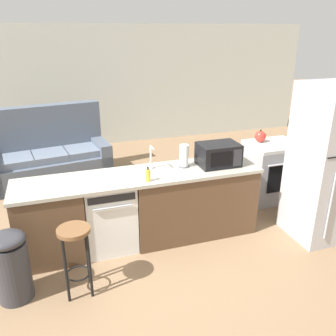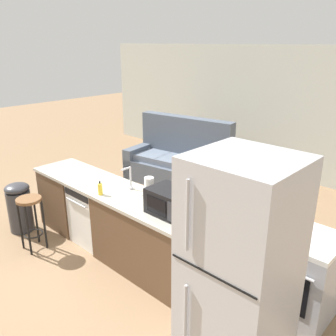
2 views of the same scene
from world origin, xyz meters
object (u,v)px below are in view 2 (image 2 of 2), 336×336
(soap_bottle, at_px, (100,189))
(bar_stool, at_px, (31,213))
(refrigerator, at_px, (238,280))
(trash_bin, at_px, (20,207))
(dishwasher, at_px, (97,213))
(kettle, at_px, (291,216))
(couch, at_px, (180,163))
(microwave, at_px, (171,202))
(paper_towel_roll, at_px, (149,189))
(stove_range, at_px, (295,273))

(soap_bottle, distance_m, bar_stool, 1.10)
(refrigerator, distance_m, soap_bottle, 2.19)
(refrigerator, distance_m, trash_bin, 3.70)
(dishwasher, bearing_deg, refrigerator, -11.93)
(dishwasher, height_order, kettle, kettle)
(trash_bin, relative_size, couch, 0.35)
(microwave, distance_m, paper_towel_roll, 0.44)
(refrigerator, relative_size, bar_stool, 2.62)
(kettle, distance_m, trash_bin, 3.77)
(bar_stool, height_order, trash_bin, same)
(refrigerator, height_order, bar_stool, refrigerator)
(dishwasher, bearing_deg, microwave, -0.05)
(stove_range, relative_size, kettle, 4.39)
(refrigerator, relative_size, soap_bottle, 11.03)
(paper_towel_roll, distance_m, couch, 2.96)
(dishwasher, distance_m, stove_range, 2.66)
(soap_bottle, bearing_deg, paper_towel_roll, 28.80)
(stove_range, distance_m, soap_bottle, 2.36)
(microwave, relative_size, paper_towel_roll, 1.77)
(paper_towel_roll, relative_size, bar_stool, 0.38)
(soap_bottle, bearing_deg, stove_range, 19.52)
(refrigerator, xyz_separation_m, microwave, (-1.19, 0.55, 0.07))
(dishwasher, bearing_deg, stove_range, 11.91)
(microwave, height_order, bar_stool, microwave)
(dishwasher, distance_m, soap_bottle, 0.74)
(refrigerator, xyz_separation_m, trash_bin, (-3.65, -0.06, -0.59))
(stove_range, distance_m, paper_towel_roll, 1.79)
(dishwasher, xyz_separation_m, soap_bottle, (0.43, -0.22, 0.55))
(kettle, relative_size, couch, 0.10)
(microwave, bearing_deg, trash_bin, -166.08)
(stove_range, relative_size, paper_towel_roll, 3.19)
(microwave, xyz_separation_m, bar_stool, (-1.85, -0.72, -0.50))
(microwave, relative_size, soap_bottle, 2.84)
(dishwasher, xyz_separation_m, paper_towel_roll, (0.98, 0.08, 0.62))
(paper_towel_roll, distance_m, kettle, 1.58)
(microwave, distance_m, soap_bottle, 1.00)
(kettle, bearing_deg, trash_bin, -159.71)
(stove_range, height_order, couch, couch)
(refrigerator, bearing_deg, couch, 137.32)
(paper_towel_roll, height_order, bar_stool, paper_towel_roll)
(refrigerator, bearing_deg, stove_range, 89.99)
(soap_bottle, relative_size, couch, 0.08)
(dishwasher, bearing_deg, kettle, 15.58)
(stove_range, height_order, paper_towel_roll, paper_towel_roll)
(microwave, bearing_deg, refrigerator, -24.65)
(microwave, relative_size, trash_bin, 0.68)
(kettle, height_order, trash_bin, kettle)
(trash_bin, bearing_deg, refrigerator, 0.96)
(dishwasher, xyz_separation_m, couch, (-0.66, 2.46, -0.03))
(paper_towel_roll, distance_m, bar_stool, 1.71)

